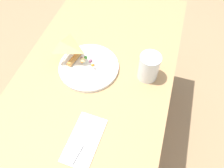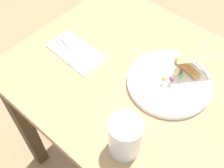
# 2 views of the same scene
# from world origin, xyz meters

# --- Properties ---
(dining_table) EXTENTS (1.13, 0.68, 0.74)m
(dining_table) POSITION_xyz_m (0.00, 0.00, 0.62)
(dining_table) COLOR #A87F51
(dining_table) RESTS_ON ground_plane
(plate_pizza) EXTENTS (0.27, 0.27, 0.05)m
(plate_pizza) POSITION_xyz_m (-0.06, 0.04, 0.75)
(plate_pizza) COLOR white
(plate_pizza) RESTS_ON dining_table
(milk_glass) EXTENTS (0.09, 0.09, 0.12)m
(milk_glass) POSITION_xyz_m (-0.03, -0.22, 0.79)
(milk_glass) COLOR white
(milk_glass) RESTS_ON dining_table
(napkin_folded) EXTENTS (0.21, 0.12, 0.00)m
(napkin_folded) POSITION_xyz_m (-0.38, -0.06, 0.74)
(napkin_folded) COLOR white
(napkin_folded) RESTS_ON dining_table
(butter_knife) EXTENTS (0.19, 0.05, 0.01)m
(butter_knife) POSITION_xyz_m (-0.39, -0.06, 0.74)
(butter_knife) COLOR #B2B2B7
(butter_knife) RESTS_ON napkin_folded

